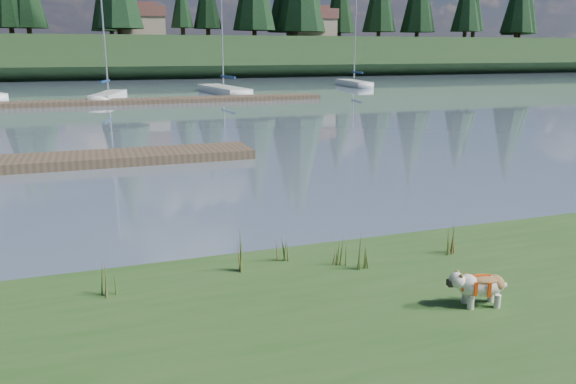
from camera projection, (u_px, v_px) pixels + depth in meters
name	position (u px, v px, depth m)	size (l,w,h in m)	color
ground	(109.00, 104.00, 37.88)	(200.00, 200.00, 0.00)	#798CA4
ridge	(96.00, 57.00, 76.61)	(200.00, 20.00, 5.00)	#1E3419
bulldog	(481.00, 284.00, 7.31)	(0.80, 0.42, 0.47)	silver
dock_far	(139.00, 101.00, 38.48)	(26.00, 2.20, 0.30)	#4C3D2C
sailboat_bg_2	(111.00, 95.00, 41.22)	(3.10, 6.99, 10.46)	white
sailboat_bg_3	(220.00, 89.00, 47.79)	(2.98, 9.71, 13.86)	white
sailboat_bg_5	(352.00, 83.00, 56.46)	(2.22, 7.76, 10.98)	white
weed_0	(242.00, 252.00, 8.46)	(0.17, 0.14, 0.72)	#475B23
weed_1	(282.00, 250.00, 8.88)	(0.17, 0.14, 0.45)	#475B23
weed_2	(364.00, 254.00, 8.52)	(0.17, 0.14, 0.59)	#475B23
weed_3	(108.00, 281.00, 7.62)	(0.17, 0.14, 0.51)	#475B23
weed_4	(339.00, 252.00, 8.72)	(0.17, 0.14, 0.48)	#475B23
weed_5	(450.00, 239.00, 9.23)	(0.17, 0.14, 0.56)	#475B23
mud_lip	(180.00, 279.00, 8.94)	(60.00, 0.50, 0.14)	#33281C
house_1	(140.00, 21.00, 75.50)	(6.30, 5.30, 4.65)	gray
house_2	(312.00, 23.00, 81.30)	(6.30, 5.30, 4.65)	gray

